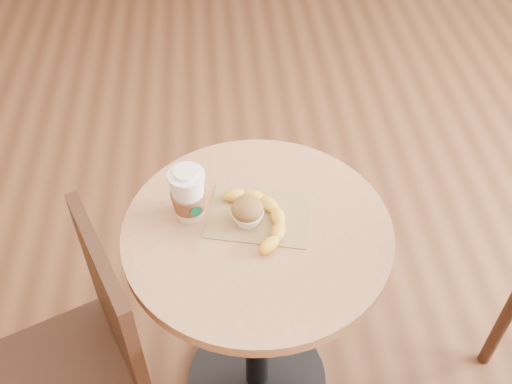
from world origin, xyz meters
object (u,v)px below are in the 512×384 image
at_px(chair_left, 82,364).
at_px(muffin, 247,212).
at_px(banana, 258,219).
at_px(cafe_table, 257,289).
at_px(coffee_cup, 188,196).

distance_m(chair_left, muffin, 0.56).
bearing_deg(chair_left, banana, 87.65).
bearing_deg(cafe_table, muffin, 138.76).
distance_m(muffin, banana, 0.03).
xyz_separation_m(cafe_table, banana, (0.00, 0.01, 0.26)).
height_order(chair_left, muffin, chair_left).
xyz_separation_m(coffee_cup, muffin, (0.13, -0.04, -0.03)).
relative_size(cafe_table, banana, 3.37).
relative_size(cafe_table, coffee_cup, 5.29).
distance_m(cafe_table, coffee_cup, 0.35).
bearing_deg(muffin, coffee_cup, 164.05).
bearing_deg(banana, muffin, 147.06).
relative_size(cafe_table, muffin, 9.71).
height_order(chair_left, banana, chair_left).
height_order(coffee_cup, banana, coffee_cup).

